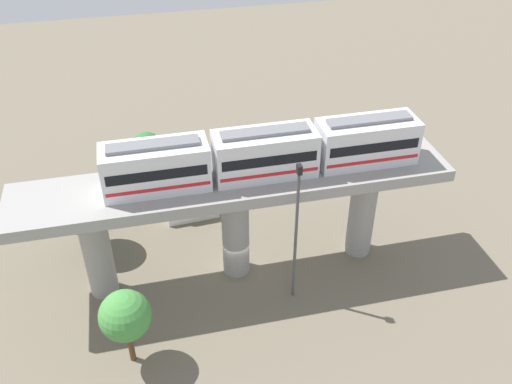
{
  "coord_description": "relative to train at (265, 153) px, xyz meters",
  "views": [
    {
      "loc": [
        29.65,
        -5.47,
        28.49
      ],
      "look_at": [
        -2.5,
        2.05,
        4.86
      ],
      "focal_mm": 39.37,
      "sensor_mm": 36.0,
      "label": 1
    }
  ],
  "objects": [
    {
      "name": "tree_near_viaduct",
      "position": [
        6.38,
        -9.84,
        -5.79
      ],
      "size": [
        3.06,
        3.06,
        5.41
      ],
      "color": "brown",
      "rests_on": "ground"
    },
    {
      "name": "tree_mid_lot",
      "position": [
        -13.09,
        -7.21,
        -6.28
      ],
      "size": [
        2.74,
        2.74,
        4.76
      ],
      "color": "brown",
      "rests_on": "ground"
    },
    {
      "name": "ground_plane",
      "position": [
        0.0,
        -2.05,
        -9.63
      ],
      "size": [
        120.0,
        120.0,
        0.0
      ],
      "primitive_type": "plane",
      "color": "#706654"
    },
    {
      "name": "parked_car_black",
      "position": [
        -9.2,
        -9.64,
        -8.89
      ],
      "size": [
        1.89,
        4.24,
        1.76
      ],
      "rotation": [
        0.0,
        0.0,
        0.02
      ],
      "color": "black",
      "rests_on": "ground"
    },
    {
      "name": "tree_far_corner",
      "position": [
        -4.82,
        -12.51,
        -5.9
      ],
      "size": [
        3.79,
        3.79,
        5.64
      ],
      "color": "brown",
      "rests_on": "ground"
    },
    {
      "name": "train",
      "position": [
        0.0,
        0.0,
        0.0
      ],
      "size": [
        2.64,
        20.5,
        3.24
      ],
      "color": "silver",
      "rests_on": "viaduct"
    },
    {
      "name": "parked_car_white",
      "position": [
        -7.04,
        -4.29,
        -8.89
      ],
      "size": [
        2.1,
        4.32,
        1.76
      ],
      "rotation": [
        0.0,
        0.0,
        0.07
      ],
      "color": "white",
      "rests_on": "ground"
    },
    {
      "name": "signal_post",
      "position": [
        3.4,
        1.24,
        -3.76
      ],
      "size": [
        0.44,
        0.28,
        10.7
      ],
      "color": "#4C4C51",
      "rests_on": "ground"
    },
    {
      "name": "viaduct",
      "position": [
        0.0,
        -2.05,
        -3.54
      ],
      "size": [
        5.2,
        28.85,
        8.1
      ],
      "color": "#999691",
      "rests_on": "ground"
    }
  ]
}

